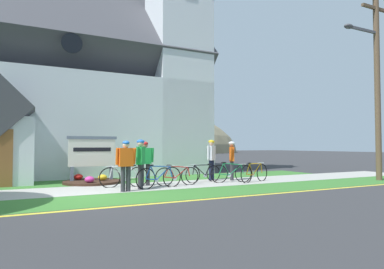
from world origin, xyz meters
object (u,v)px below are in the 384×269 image
cyclist_in_blue_jersey (145,160)px  bicycle_red (231,173)px  bicycle_green (254,173)px  bicycle_black (177,176)px  bicycle_white (124,177)px  church_sign (92,153)px  cyclist_in_red_jersey (141,160)px  cyclist_in_yellow_jersey (126,162)px  utility_pole (376,68)px  bicycle_silver (159,177)px  roadside_conifer (187,103)px  cyclist_in_green_jersey (211,156)px  bicycle_orange (203,173)px  cyclist_in_orange_jersey (232,157)px

cyclist_in_blue_jersey → bicycle_red: bearing=-8.1°
bicycle_green → bicycle_black: (-3.33, 0.33, -0.02)m
bicycle_white → cyclist_in_blue_jersey: cyclist_in_blue_jersey is taller
church_sign → cyclist_in_red_jersey: church_sign is taller
cyclist_in_yellow_jersey → utility_pole: (10.71, -1.37, 3.94)m
bicycle_silver → roadside_conifer: roadside_conifer is taller
bicycle_red → cyclist_in_blue_jersey: size_ratio=1.07×
cyclist_in_green_jersey → utility_pole: utility_pole is taller
bicycle_red → utility_pole: bearing=-18.7°
bicycle_orange → cyclist_in_green_jersey: (0.68, 0.53, 0.68)m
cyclist_in_orange_jersey → cyclist_in_blue_jersey: bearing=-178.0°
cyclist_in_green_jersey → cyclist_in_blue_jersey: bearing=-169.1°
bicycle_white → cyclist_in_yellow_jersey: (-0.24, -1.15, 0.59)m
bicycle_silver → bicycle_white: 1.31m
cyclist_in_yellow_jersey → bicycle_red: bearing=9.1°
church_sign → cyclist_in_green_jersey: 5.01m
bicycle_silver → cyclist_in_red_jersey: (-0.65, 0.10, 0.62)m
bicycle_silver → cyclist_in_green_jersey: (2.98, 1.50, 0.65)m
bicycle_white → church_sign: bearing=111.0°
bicycle_black → bicycle_orange: size_ratio=0.98×
church_sign → cyclist_in_red_jersey: bearing=-66.8°
bicycle_green → bicycle_orange: (-1.91, 0.88, -0.02)m
roadside_conifer → cyclist_in_green_jersey: bearing=-108.7°
utility_pole → cyclist_in_red_jersey: bearing=169.8°
church_sign → cyclist_in_red_jersey: 3.03m
cyclist_in_red_jersey → cyclist_in_orange_jersey: 4.45m
bicycle_silver → cyclist_in_blue_jersey: 1.08m
cyclist_in_red_jersey → cyclist_in_orange_jersey: (4.36, 0.91, -0.02)m
bicycle_orange → utility_pole: bearing=-20.5°
bicycle_silver → bicycle_black: size_ratio=1.05×
bicycle_orange → cyclist_in_red_jersey: cyclist_in_red_jersey is taller
church_sign → bicycle_red: (5.10, -2.50, -0.83)m
bicycle_black → bicycle_orange: bearing=20.9°
bicycle_white → utility_pole: size_ratio=0.20×
cyclist_in_blue_jersey → bicycle_black: bearing=-22.5°
cyclist_in_yellow_jersey → cyclist_in_blue_jersey: (1.04, 1.22, -0.01)m
bicycle_black → cyclist_in_red_jersey: size_ratio=0.99×
bicycle_silver → bicycle_black: bearing=25.5°
bicycle_red → cyclist_in_yellow_jersey: 4.64m
cyclist_in_yellow_jersey → cyclist_in_orange_jersey: (4.99, 1.36, 0.01)m
bicycle_orange → roadside_conifer: bearing=68.5°
bicycle_red → roadside_conifer: bearing=74.9°
bicycle_red → cyclist_in_green_jersey: 1.33m
bicycle_red → cyclist_in_orange_jersey: 0.98m
cyclist_in_green_jersey → bicycle_orange: bearing=-141.9°
bicycle_green → utility_pole: (5.23, -1.80, 4.53)m
bicycle_white → cyclist_in_red_jersey: (0.39, -0.70, 0.63)m
cyclist_in_green_jersey → cyclist_in_red_jersey: bearing=-158.9°
bicycle_white → bicycle_orange: size_ratio=1.00×
bicycle_black → cyclist_in_red_jersey: 1.68m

